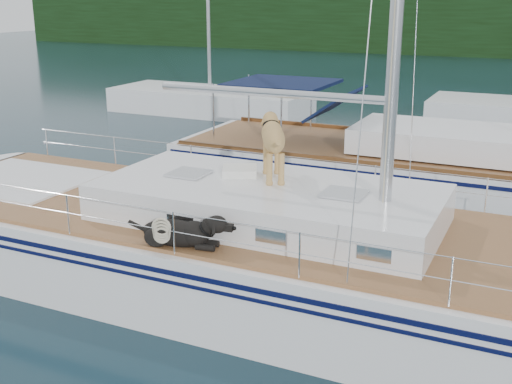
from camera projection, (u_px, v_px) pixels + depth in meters
The scene contains 6 objects.
ground at pixel (224, 284), 10.61m from camera, with size 120.00×120.00×0.00m, color black.
tree_line at pixel (500, 17), 48.67m from camera, with size 90.00×3.00×6.00m, color black.
shore_bank at pixel (498, 48), 50.42m from camera, with size 92.00×1.00×1.20m, color #595147.
main_sailboat at pixel (228, 247), 10.37m from camera, with size 12.00×3.83×14.01m.
neighbor_sailboat at pixel (412, 172), 14.97m from camera, with size 11.00×3.50×13.30m.
bg_boat_west at pixel (210, 102), 25.83m from camera, with size 8.00×3.00×11.65m.
Camera 1 is at (4.59, -8.55, 4.57)m, focal length 45.00 mm.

